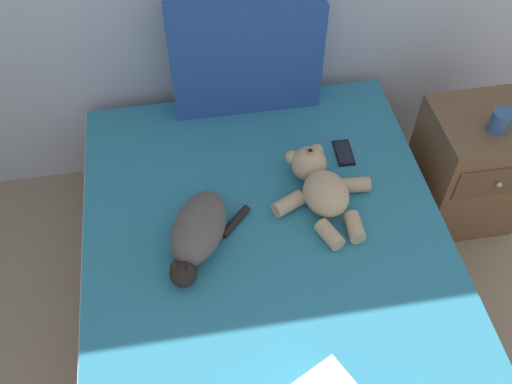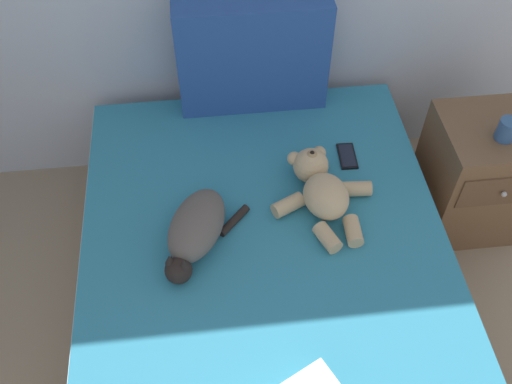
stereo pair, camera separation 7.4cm
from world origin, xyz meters
name	(u,v)px [view 2 (the right image)]	position (x,y,z in m)	size (l,w,h in m)	color
bed	(269,305)	(1.69, 3.34, 0.25)	(1.45, 2.04, 0.50)	brown
patterned_cushion	(253,57)	(1.73, 4.27, 0.76)	(0.66, 0.15, 0.52)	#264C99
cat	(195,230)	(1.44, 3.51, 0.57)	(0.36, 0.42, 0.15)	#59514C
teddy_bear	(321,188)	(1.94, 3.66, 0.57)	(0.42, 0.49, 0.16)	tan
cell_phone	(347,156)	(2.10, 3.87, 0.51)	(0.08, 0.15, 0.01)	black
nightstand	(476,175)	(2.73, 3.87, 0.31)	(0.44, 0.44, 0.61)	brown
mug	(508,130)	(2.73, 3.81, 0.66)	(0.12, 0.08, 0.09)	#33598C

